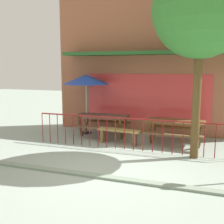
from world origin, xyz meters
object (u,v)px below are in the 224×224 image
patio_umbrella (86,80)px  street_tree (201,10)px  picnic_table_left (103,120)px  picnic_table_right (176,126)px  patio_bench (119,133)px

patio_umbrella → street_tree: size_ratio=0.43×
picnic_table_left → picnic_table_right: 2.56m
picnic_table_right → street_tree: street_tree is taller
picnic_table_left → patio_bench: 1.14m
picnic_table_left → patio_umbrella: (-0.74, 0.25, 1.38)m
picnic_table_left → street_tree: (3.20, -1.40, 3.25)m
picnic_table_left → patio_bench: (0.83, -0.73, -0.26)m
picnic_table_left → street_tree: size_ratio=0.36×
patio_umbrella → street_tree: street_tree is taller
picnic_table_right → patio_umbrella: size_ratio=0.85×
street_tree → picnic_table_left: bearing=156.4°
patio_umbrella → patio_bench: 2.47m
picnic_table_left → picnic_table_right: size_ratio=1.00×
picnic_table_left → patio_umbrella: 1.59m
patio_umbrella → street_tree: bearing=-22.8°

